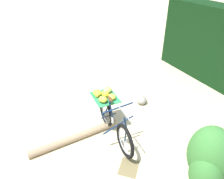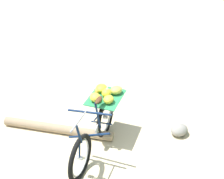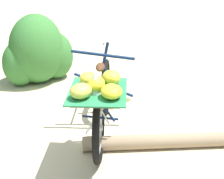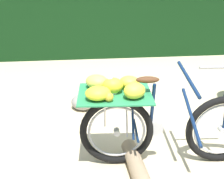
{
  "view_description": "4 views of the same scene",
  "coord_description": "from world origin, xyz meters",
  "views": [
    {
      "loc": [
        -3.7,
        -0.72,
        3.5
      ],
      "look_at": [
        0.29,
        0.47,
        0.95
      ],
      "focal_mm": 34.09,
      "sensor_mm": 36.0,
      "label": 1
    },
    {
      "loc": [
        -1.81,
        -2.98,
        3.45
      ],
      "look_at": [
        0.32,
        0.61,
        0.88
      ],
      "focal_mm": 46.23,
      "sensor_mm": 36.0,
      "label": 2
    },
    {
      "loc": [
        2.15,
        2.6,
        1.99
      ],
      "look_at": [
        0.09,
        0.7,
        0.79
      ],
      "focal_mm": 52.09,
      "sensor_mm": 36.0,
      "label": 3
    },
    {
      "loc": [
        -1.32,
        2.62,
        1.86
      ],
      "look_at": [
        0.17,
        0.67,
        0.84
      ],
      "focal_mm": 47.37,
      "sensor_mm": 36.0,
      "label": 4
    }
  ],
  "objects": [
    {
      "name": "ground_plane",
      "position": [
        0.0,
        0.0,
        0.0
      ],
      "size": [
        60.0,
        60.0,
        0.0
      ],
      "primitive_type": "plane",
      "color": "beige"
    },
    {
      "name": "leaf_litter_patch",
      "position": [
        -0.96,
        -0.25,
        0.0
      ],
      "size": [
        0.44,
        0.36,
        0.01
      ],
      "primitive_type": "cube",
      "color": "olive",
      "rests_on": "ground_plane"
    },
    {
      "name": "shrub_cluster",
      "position": [
        -0.72,
        -1.65,
        0.49
      ],
      "size": [
        1.16,
        0.8,
        1.11
      ],
      "color": "#387533",
      "rests_on": "ground_plane"
    },
    {
      "name": "fallen_log",
      "position": [
        -0.57,
        1.07,
        0.08
      ],
      "size": [
        1.62,
        1.55,
        0.16
      ],
      "primitive_type": "cylinder",
      "rotation": [
        0.0,
        1.57,
        -0.76
      ],
      "color": "#9E8466",
      "rests_on": "ground_plane"
    },
    {
      "name": "bicycle",
      "position": [
        -0.1,
        0.36,
        0.52
      ],
      "size": [
        1.56,
        1.37,
        1.03
      ],
      "rotation": [
        0.0,
        0.0,
        -2.45
      ],
      "color": "black",
      "rests_on": "ground_plane"
    },
    {
      "name": "path_stone",
      "position": [
        1.3,
        -0.11,
        0.1
      ],
      "size": [
        0.33,
        0.27,
        0.2
      ],
      "primitive_type": "ellipsoid",
      "color": "gray",
      "rests_on": "ground_plane"
    }
  ]
}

